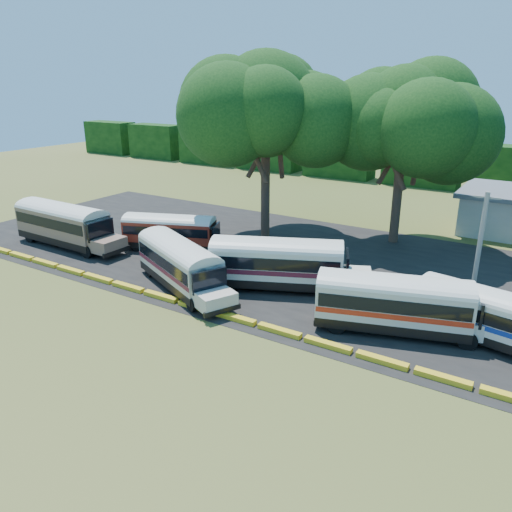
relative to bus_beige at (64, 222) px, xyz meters
The scene contains 13 objects.
ground 19.84m from the bus_beige, 14.92° to the right, with size 160.00×160.00×0.00m, color #394D19.
asphalt_strip 21.33m from the bus_beige, 19.04° to the left, with size 64.00×24.00×0.02m, color black.
curb 19.59m from the bus_beige, 12.08° to the right, with size 53.70×0.45×0.30m.
treeline_backdrop 46.97m from the bus_beige, 66.05° to the left, with size 130.00×4.00×6.00m.
bus_beige is the anchor object (origin of this frame).
bus_red 9.50m from the bus_beige, 25.10° to the left, with size 9.50×5.53×3.06m.
bus_cream_west 14.67m from the bus_beige, ahead, with size 10.39×6.60×3.38m.
bus_cream_east 20.44m from the bus_beige, ahead, with size 11.05×6.83×3.58m.
bus_white_red 29.03m from the bus_beige, ahead, with size 10.61×5.51×3.40m.
bus_white_blue 33.92m from the bus_beige, ahead, with size 9.65×4.03×3.08m.
tree_west 19.96m from the bus_beige, 41.35° to the left, with size 12.15×12.15×16.15m.
tree_center 30.11m from the bus_beige, 34.35° to the left, with size 10.36×10.36×14.92m.
utility_pole 32.70m from the bus_beige, 11.61° to the left, with size 1.60×0.30×7.22m.
Camera 1 is at (16.80, -21.20, 13.66)m, focal length 35.00 mm.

